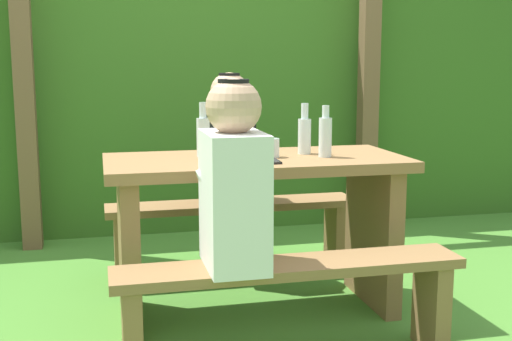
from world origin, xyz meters
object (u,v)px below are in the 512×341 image
(bench_near, at_px, (290,291))
(bottle_left, at_px, (203,135))
(person_white_shirt, at_px, (234,182))
(bottle_right, at_px, (325,135))
(picnic_table, at_px, (256,208))
(person_black_coat, at_px, (230,143))
(cell_phone, at_px, (271,161))
(bottle_center, at_px, (304,133))
(bench_far, at_px, (232,222))
(drinking_glass, at_px, (271,148))

(bench_near, xyz_separation_m, bottle_left, (-0.24, 0.66, 0.56))
(person_white_shirt, bearing_deg, bottle_right, 43.45)
(picnic_table, height_order, bench_near, picnic_table)
(picnic_table, relative_size, person_black_coat, 1.95)
(person_black_coat, bearing_deg, bench_near, -89.44)
(picnic_table, bearing_deg, bottle_left, 161.36)
(bottle_left, relative_size, cell_phone, 1.84)
(bench_near, xyz_separation_m, bottle_right, (0.32, 0.52, 0.56))
(person_white_shirt, height_order, person_black_coat, same)
(bottle_center, bearing_deg, person_black_coat, 117.50)
(bench_near, bearing_deg, person_white_shirt, 179.15)
(bottle_right, relative_size, bottle_center, 0.99)
(bench_near, height_order, bench_far, same)
(bench_far, xyz_separation_m, cell_phone, (0.03, -0.74, 0.46))
(picnic_table, bearing_deg, bottle_center, 13.53)
(bottle_right, bearing_deg, person_black_coat, 117.43)
(picnic_table, distance_m, bottle_right, 0.48)
(bottle_right, height_order, cell_phone, bottle_right)
(picnic_table, relative_size, person_white_shirt, 1.95)
(picnic_table, xyz_separation_m, bench_near, (0.00, -0.58, -0.21))
(picnic_table, relative_size, drinking_glass, 15.81)
(bench_far, xyz_separation_m, bottle_right, (0.32, -0.64, 0.56))
(picnic_table, xyz_separation_m, drinking_glass, (0.07, -0.01, 0.29))
(bottle_left, bearing_deg, person_black_coat, 65.59)
(picnic_table, height_order, person_black_coat, person_black_coat)
(bottle_left, height_order, bottle_center, bottle_left)
(bench_near, height_order, bottle_right, bottle_right)
(bottle_left, bearing_deg, bench_far, 64.67)
(bench_far, relative_size, drinking_glass, 15.81)
(bottle_center, height_order, cell_phone, bottle_center)
(person_white_shirt, height_order, cell_phone, person_white_shirt)
(person_white_shirt, relative_size, cell_phone, 5.14)
(bottle_right, bearing_deg, cell_phone, -161.20)
(cell_phone, bearing_deg, drinking_glass, 75.12)
(person_white_shirt, xyz_separation_m, drinking_glass, (0.30, 0.57, 0.05))
(person_black_coat, relative_size, bottle_right, 2.96)
(person_white_shirt, relative_size, bottle_left, 2.80)
(bench_near, bearing_deg, drinking_glass, 82.81)
(bottle_right, distance_m, bottle_center, 0.14)
(bottle_center, bearing_deg, bottle_left, 177.90)
(drinking_glass, bearing_deg, bench_far, 96.96)
(bench_near, relative_size, bench_far, 1.00)
(bench_far, bearing_deg, bench_near, -90.00)
(bench_near, xyz_separation_m, cell_phone, (0.03, 0.42, 0.46))
(cell_phone, bearing_deg, bench_far, 93.15)
(bottle_center, bearing_deg, bench_far, 116.36)
(person_white_shirt, xyz_separation_m, cell_phone, (0.25, 0.42, 0.01))
(bench_far, height_order, person_black_coat, person_black_coat)
(person_white_shirt, bearing_deg, bench_near, -0.85)
(bottle_left, relative_size, bottle_right, 1.06)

